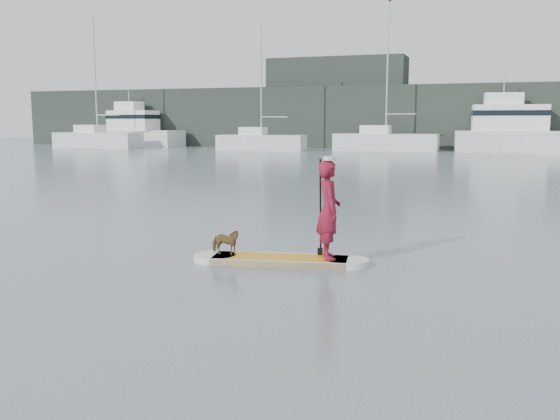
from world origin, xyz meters
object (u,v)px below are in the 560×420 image
(dog, at_px, (225,242))
(sailboat_a, at_px, (97,139))
(paddler, at_px, (329,210))
(motor_yacht_a, at_px, (516,130))
(sailboat_c, at_px, (261,141))
(sailboat_d, at_px, (385,140))
(motor_yacht_b, at_px, (137,130))
(paddleboard, at_px, (280,260))

(dog, xyz_separation_m, sailboat_a, (-32.70, 42.09, 0.53))
(paddler, bearing_deg, motor_yacht_a, -29.74)
(sailboat_c, distance_m, sailboat_d, 11.05)
(paddler, relative_size, sailboat_d, 0.13)
(sailboat_a, relative_size, motor_yacht_b, 1.33)
(paddleboard, bearing_deg, paddler, -0.00)
(sailboat_a, distance_m, motor_yacht_a, 39.20)
(sailboat_c, relative_size, motor_yacht_b, 1.16)
(sailboat_a, distance_m, sailboat_c, 17.44)
(dog, distance_m, motor_yacht_a, 46.97)
(sailboat_c, relative_size, sailboat_d, 0.84)
(sailboat_a, bearing_deg, dog, -51.01)
(sailboat_d, bearing_deg, paddleboard, -83.62)
(paddleboard, xyz_separation_m, sailboat_a, (-33.73, 41.92, 0.83))
(paddleboard, height_order, motor_yacht_b, motor_yacht_b)
(paddleboard, distance_m, dog, 1.09)
(paddler, height_order, motor_yacht_a, motor_yacht_a)
(paddleboard, xyz_separation_m, motor_yacht_b, (-32.17, 46.77, 1.67))
(paddleboard, relative_size, sailboat_a, 0.26)
(paddleboard, xyz_separation_m, motor_yacht_a, (5.21, 46.35, 1.80))
(paddler, bearing_deg, sailboat_a, 15.26)
(sailboat_d, bearing_deg, sailboat_c, -164.00)
(motor_yacht_a, bearing_deg, motor_yacht_b, 174.04)
(paddleboard, xyz_separation_m, paddler, (0.88, 0.15, 0.96))
(sailboat_d, relative_size, motor_yacht_b, 1.39)
(paddleboard, bearing_deg, sailboat_d, 87.40)
(sailboat_c, bearing_deg, sailboat_a, 175.22)
(dog, relative_size, motor_yacht_b, 0.06)
(sailboat_a, distance_m, motor_yacht_b, 5.17)
(paddler, distance_m, sailboat_a, 54.24)
(motor_yacht_a, xyz_separation_m, motor_yacht_b, (-37.38, 0.43, -0.13))
(motor_yacht_b, bearing_deg, paddleboard, -47.96)
(sailboat_d, relative_size, motor_yacht_a, 1.19)
(paddleboard, distance_m, sailboat_c, 44.72)
(paddleboard, relative_size, sailboat_c, 0.29)
(sailboat_c, bearing_deg, sailboat_d, 13.00)
(sailboat_a, distance_m, sailboat_d, 28.17)
(paddler, bearing_deg, paddleboard, 75.48)
(paddleboard, bearing_deg, dog, -180.00)
(sailboat_a, height_order, sailboat_c, sailboat_a)
(paddleboard, xyz_separation_m, sailboat_d, (-5.72, 44.85, 0.90))
(paddler, relative_size, motor_yacht_b, 0.19)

